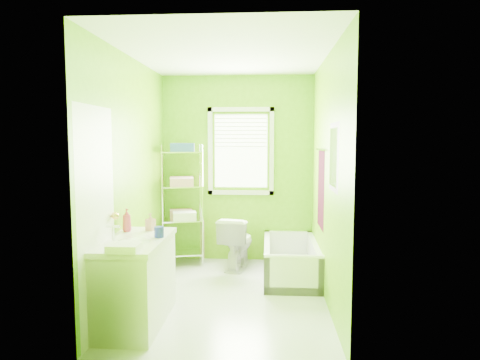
# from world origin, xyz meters

# --- Properties ---
(ground) EXTENTS (2.90, 2.90, 0.00)m
(ground) POSITION_xyz_m (0.00, 0.00, 0.00)
(ground) COLOR silver
(ground) RESTS_ON ground
(room_envelope) EXTENTS (2.14, 2.94, 2.62)m
(room_envelope) POSITION_xyz_m (0.00, 0.00, 1.55)
(room_envelope) COLOR #65A908
(room_envelope) RESTS_ON ground
(window) EXTENTS (0.92, 0.05, 1.22)m
(window) POSITION_xyz_m (0.05, 1.42, 1.61)
(window) COLOR white
(window) RESTS_ON ground
(door) EXTENTS (0.09, 0.80, 2.00)m
(door) POSITION_xyz_m (-1.04, -1.00, 1.00)
(door) COLOR white
(door) RESTS_ON ground
(right_wall_decor) EXTENTS (0.04, 1.48, 1.17)m
(right_wall_decor) POSITION_xyz_m (1.04, -0.02, 1.32)
(right_wall_decor) COLOR #3E0719
(right_wall_decor) RESTS_ON ground
(bathtub) EXTENTS (0.66, 1.41, 0.46)m
(bathtub) POSITION_xyz_m (0.72, 0.71, 0.15)
(bathtub) COLOR white
(bathtub) RESTS_ON ground
(toilet) EXTENTS (0.51, 0.74, 0.70)m
(toilet) POSITION_xyz_m (0.02, 1.04, 0.35)
(toilet) COLOR white
(toilet) RESTS_ON ground
(vanity) EXTENTS (0.55, 1.09, 1.03)m
(vanity) POSITION_xyz_m (-0.79, -0.75, 0.43)
(vanity) COLOR silver
(vanity) RESTS_ON ground
(wire_shelf_unit) EXTENTS (0.62, 0.50, 1.67)m
(wire_shelf_unit) POSITION_xyz_m (-0.72, 1.18, 1.02)
(wire_shelf_unit) COLOR silver
(wire_shelf_unit) RESTS_ON ground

